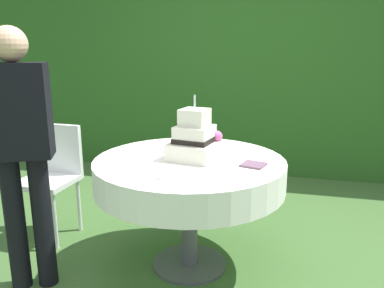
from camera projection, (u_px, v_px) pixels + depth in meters
The scene contains 9 objects.
ground_plane at pixel (190, 264), 2.67m from camera, with size 20.00×20.00×0.00m, color #3D602D.
foliage_hedge at pixel (237, 72), 4.62m from camera, with size 6.90×0.51×2.42m, color #28561E.
cake_table at pixel (190, 174), 2.51m from camera, with size 1.25×1.25×0.77m.
wedding_cake at pixel (195, 140), 2.46m from camera, with size 0.34×0.34×0.42m.
serving_plate_near at pixel (168, 176), 2.13m from camera, with size 0.13×0.13×0.01m, color white.
serving_plate_far at pixel (211, 144), 2.84m from camera, with size 0.12×0.12×0.01m, color white.
napkin_stack at pixel (254, 165), 2.34m from camera, with size 0.14×0.14×0.01m, color #6B4C60.
garden_chair at pixel (53, 170), 3.02m from camera, with size 0.42×0.42×0.89m.
standing_person at pixel (20, 144), 2.23m from camera, with size 0.41×0.33×1.60m.
Camera 1 is at (0.58, -2.31, 1.47)m, focal length 35.52 mm.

